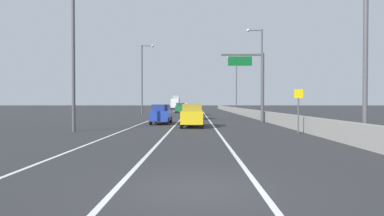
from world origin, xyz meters
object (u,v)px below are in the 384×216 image
overhead_sign_gantry (256,78)px  box_truck (176,103)px  lamp_post_left_mid (143,75)px  car_gray_5 (194,109)px  car_green_2 (181,108)px  car_white_3 (185,106)px  lamp_post_left_near (76,39)px  speed_advisory_sign (298,108)px  lamp_post_right_second (260,68)px  car_yellow_0 (192,116)px  lamp_post_right_near (361,14)px  car_silver_4 (193,112)px  car_blue_1 (161,114)px  lamp_post_right_third (235,81)px

overhead_sign_gantry → box_truck: overhead_sign_gantry is taller
lamp_post_left_mid → car_gray_5: 10.25m
lamp_post_left_mid → car_gray_5: bearing=-1.1°
car_green_2 → car_white_3: (-0.17, 27.21, 0.01)m
lamp_post_left_near → speed_advisory_sign: bearing=-4.4°
lamp_post_right_second → car_white_3: size_ratio=2.74×
lamp_post_left_mid → car_gray_5: lamp_post_left_mid is taller
lamp_post_right_second → box_truck: size_ratio=1.49×
car_yellow_0 → car_white_3: car_white_3 is taller
lamp_post_right_near → lamp_post_left_mid: bearing=116.1°
overhead_sign_gantry → car_silver_4: bearing=142.8°
overhead_sign_gantry → car_white_3: 58.15m
lamp_post_left_mid → car_green_2: 14.35m
lamp_post_left_mid → lamp_post_right_near: bearing=-63.9°
car_silver_4 → lamp_post_right_near: bearing=-68.5°
lamp_post_left_near → car_gray_5: size_ratio=2.57×
lamp_post_right_near → car_gray_5: (-8.97, 35.53, -5.72)m
lamp_post_right_near → car_yellow_0: (-8.91, 10.14, -5.70)m
car_blue_1 → car_gray_5: size_ratio=0.89×
lamp_post_right_second → car_white_3: lamp_post_right_second is taller
car_yellow_0 → car_silver_4: bearing=90.6°
car_yellow_0 → car_green_2: 37.57m
car_green_2 → lamp_post_left_near: bearing=-97.4°
lamp_post_right_third → car_blue_1: size_ratio=2.88×
lamp_post_right_second → lamp_post_right_third: bearing=90.3°
speed_advisory_sign → car_gray_5: (-7.30, 30.74, -0.81)m
car_yellow_0 → car_white_3: size_ratio=0.97×
overhead_sign_gantry → car_silver_4: overhead_sign_gantry is taller
lamp_post_right_third → lamp_post_left_mid: (-17.15, -13.80, 0.00)m
speed_advisory_sign → car_gray_5: bearing=103.4°
car_white_3 → overhead_sign_gantry: bearing=-80.2°
lamp_post_right_third → car_green_2: (-11.48, -1.90, -5.66)m
car_white_3 → lamp_post_right_near: bearing=-80.9°
lamp_post_right_third → lamp_post_left_near: (-16.91, -43.50, 0.00)m
lamp_post_right_near → lamp_post_right_second: 24.75m
car_blue_1 → box_truck: 68.97m
speed_advisory_sign → car_gray_5: 31.61m
speed_advisory_sign → car_yellow_0: bearing=143.6°
overhead_sign_gantry → car_white_3: (-9.86, 57.19, -3.71)m
lamp_post_left_near → car_green_2: lamp_post_left_near is taller
lamp_post_right_third → box_truck: 36.99m
lamp_post_left_near → car_silver_4: (8.19, 16.89, -5.71)m
lamp_post_right_second → car_gray_5: lamp_post_right_second is taller
lamp_post_right_third → car_blue_1: lamp_post_right_third is taller
lamp_post_right_near → car_white_3: (-11.96, 74.81, -5.66)m
car_blue_1 → box_truck: box_truck is taller
lamp_post_left_mid → car_blue_1: bearing=-75.9°
overhead_sign_gantry → car_blue_1: overhead_sign_gantry is taller
speed_advisory_sign → box_truck: (-13.48, 78.26, 0.24)m
car_yellow_0 → car_silver_4: size_ratio=0.88×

